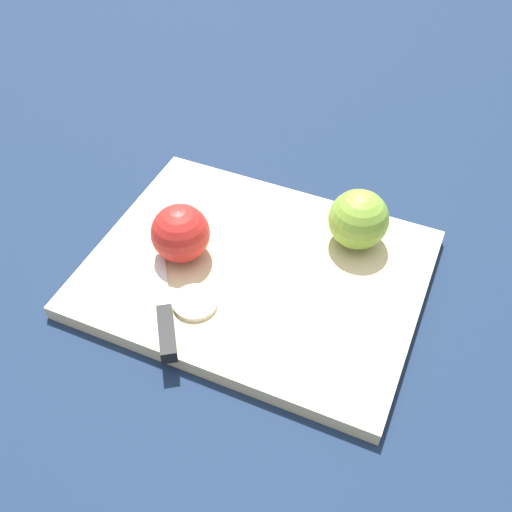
{
  "coord_description": "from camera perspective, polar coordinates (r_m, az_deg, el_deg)",
  "views": [
    {
      "loc": [
        -0.21,
        0.43,
        0.54
      ],
      "look_at": [
        0.0,
        0.0,
        0.04
      ],
      "focal_mm": 42.0,
      "sensor_mm": 36.0,
      "label": 1
    }
  ],
  "objects": [
    {
      "name": "ground_plane",
      "position": [
        0.72,
        -0.0,
        -2.11
      ],
      "size": [
        4.0,
        4.0,
        0.0
      ],
      "primitive_type": "plane",
      "color": "#14233D"
    },
    {
      "name": "cutting_board",
      "position": [
        0.71,
        -0.0,
        -1.62
      ],
      "size": [
        0.4,
        0.32,
        0.02
      ],
      "color": "#D1B789",
      "rests_on": "ground_plane"
    },
    {
      "name": "apple_half_left",
      "position": [
        0.72,
        9.75,
        3.46
      ],
      "size": [
        0.07,
        0.07,
        0.07
      ],
      "rotation": [
        0.0,
        0.0,
        3.95
      ],
      "color": "olive",
      "rests_on": "cutting_board"
    },
    {
      "name": "apple_half_right",
      "position": [
        0.7,
        -7.21,
        2.14
      ],
      "size": [
        0.07,
        0.07,
        0.07
      ],
      "rotation": [
        0.0,
        0.0,
        2.14
      ],
      "color": "red",
      "rests_on": "cutting_board"
    },
    {
      "name": "knife",
      "position": [
        0.65,
        -8.57,
        -6.47
      ],
      "size": [
        0.11,
        0.13,
        0.02
      ],
      "rotation": [
        0.0,
        0.0,
        -0.92
      ],
      "color": "silver",
      "rests_on": "cutting_board"
    },
    {
      "name": "apple_slice",
      "position": [
        0.67,
        -5.83,
        -4.43
      ],
      "size": [
        0.05,
        0.05,
        0.01
      ],
      "color": "beige",
      "rests_on": "cutting_board"
    }
  ]
}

